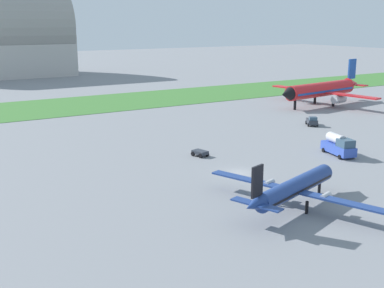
{
  "coord_description": "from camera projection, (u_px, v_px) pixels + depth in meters",
  "views": [
    {
      "loc": [
        -40.67,
        -53.75,
        20.52
      ],
      "look_at": [
        -2.93,
        7.46,
        3.0
      ],
      "focal_mm": 47.15,
      "sensor_mm": 36.0,
      "label": 1
    }
  ],
  "objects": [
    {
      "name": "baggage_cart_near_gate",
      "position": [
        200.0,
        153.0,
        78.73
      ],
      "size": [
        2.22,
        2.7,
        0.9
      ],
      "rotation": [
        0.0,
        0.0,
        4.93
      ],
      "color": "#2D333D",
      "rests_on": "ground_plane"
    },
    {
      "name": "pushback_tug_by_runway",
      "position": [
        312.0,
        121.0,
        101.9
      ],
      "size": [
        3.51,
        3.99,
        1.95
      ],
      "rotation": [
        0.0,
        0.0,
        4.12
      ],
      "color": "#2D333D",
      "rests_on": "ground_plane"
    },
    {
      "name": "ground_plane",
      "position": [
        238.0,
        173.0,
        70.05
      ],
      "size": [
        600.0,
        600.0,
        0.0
      ],
      "primitive_type": "plane",
      "color": "gray"
    },
    {
      "name": "hangar_distant",
      "position": [
        1.0,
        37.0,
        189.53
      ],
      "size": [
        49.42,
        29.85,
        33.28
      ],
      "color": "#BCB7B2",
      "rests_on": "ground_plane"
    },
    {
      "name": "airplane_foreground_turboprop",
      "position": [
        294.0,
        187.0,
        56.43
      ],
      "size": [
        18.65,
        21.57,
        6.68
      ],
      "rotation": [
        0.0,
        0.0,
        0.32
      ],
      "color": "navy",
      "rests_on": "ground_plane"
    },
    {
      "name": "fuel_truck_midfield",
      "position": [
        339.0,
        145.0,
        79.05
      ],
      "size": [
        3.9,
        6.89,
        3.29
      ],
      "rotation": [
        0.0,
        0.0,
        4.47
      ],
      "color": "#334FB2",
      "rests_on": "ground_plane"
    },
    {
      "name": "grass_taxiway_strip",
      "position": [
        75.0,
        105.0,
        126.38
      ],
      "size": [
        360.0,
        28.0,
        0.08
      ],
      "primitive_type": "cube",
      "color": "#3D7533",
      "rests_on": "ground_plane"
    },
    {
      "name": "airplane_parked_jet_far",
      "position": [
        322.0,
        90.0,
        125.69
      ],
      "size": [
        30.58,
        31.08,
        11.0
      ],
      "rotation": [
        0.0,
        0.0,
        3.28
      ],
      "color": "red",
      "rests_on": "ground_plane"
    }
  ]
}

